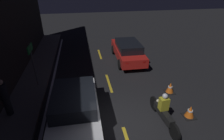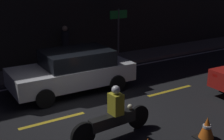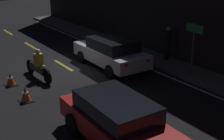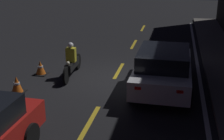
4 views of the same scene
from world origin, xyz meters
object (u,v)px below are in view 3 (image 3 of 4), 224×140
Objects in this scene: sedan_white at (111,52)px; shop_sign at (194,39)px; traffic_cone_near at (10,79)px; taxi_red at (119,122)px; motorcycle at (38,66)px; traffic_cone_mid at (26,94)px; pedestrian at (168,43)px.

sedan_white is 4.06m from shop_sign.
sedan_white reaches higher than traffic_cone_near.
taxi_red is 6.47m from motorcycle.
motorcycle is 1.35m from traffic_cone_near.
taxi_red is 1.89× the size of motorcycle.
traffic_cone_mid is at bearing -105.00° from shop_sign.
motorcycle reaches higher than traffic_cone_near.
pedestrian is at bearing 162.17° from shop_sign.
traffic_cone_near is at bearing -168.31° from taxi_red.
taxi_red is at bearing 148.11° from sedan_white.
sedan_white reaches higher than taxi_red.
traffic_cone_near is (-6.36, -1.12, -0.51)m from taxi_red.
pedestrian is 2.56m from shop_sign.
pedestrian is (-0.43, 7.78, 0.74)m from traffic_cone_mid.
shop_sign is at bearing 75.00° from traffic_cone_mid.
motorcycle is 4.20× the size of traffic_cone_near.
taxi_red is 6.48m from traffic_cone_near.
traffic_cone_mid is 7.83m from pedestrian.
taxi_red reaches higher than motorcycle.
motorcycle is 6.64m from pedestrian.
sedan_white is at bearing 148.96° from taxi_red.
traffic_cone_mid is 0.34× the size of pedestrian.
traffic_cone_mid is at bearing -37.08° from motorcycle.
traffic_cone_mid is at bearing -86.84° from pedestrian.
traffic_cone_near is 0.33× the size of pedestrian.
traffic_cone_mid is at bearing 106.89° from sedan_white.
motorcycle is 4.02× the size of traffic_cone_mid.
shop_sign is at bearing -146.56° from sedan_white.
sedan_white is 2.49× the size of pedestrian.
sedan_white is 7.57× the size of traffic_cone_near.
traffic_cone_mid is at bearing -0.89° from traffic_cone_near.
shop_sign is at bearing 61.63° from traffic_cone_near.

